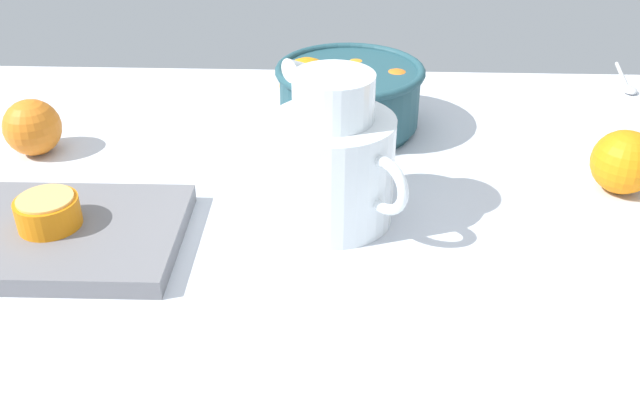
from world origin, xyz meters
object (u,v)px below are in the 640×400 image
at_px(juice_pitcher, 333,168).
at_px(loose_orange_1, 624,162).
at_px(fruit_bowl, 348,94).
at_px(loose_orange_0, 32,127).
at_px(spoon, 626,83).
at_px(orange_half_0, 48,212).
at_px(cutting_board, 27,234).

height_order(juice_pitcher, loose_orange_1, juice_pitcher).
bearing_deg(loose_orange_1, fruit_bowl, 153.98).
relative_size(loose_orange_0, spoon, 0.50).
xyz_separation_m(orange_half_0, spoon, (0.80, 0.50, -0.04)).
distance_m(orange_half_0, loose_orange_0, 0.24).
relative_size(fruit_bowl, spoon, 1.38).
xyz_separation_m(fruit_bowl, cutting_board, (-0.36, -0.31, -0.04)).
height_order(juice_pitcher, loose_orange_0, juice_pitcher).
bearing_deg(loose_orange_1, spoon, 70.11).
distance_m(loose_orange_0, spoon, 0.95).
bearing_deg(cutting_board, spoon, 31.02).
bearing_deg(spoon, juice_pitcher, -138.49).
height_order(orange_half_0, loose_orange_0, loose_orange_0).
bearing_deg(fruit_bowl, spoon, 21.76).
distance_m(loose_orange_0, loose_orange_1, 0.78).
bearing_deg(loose_orange_0, cutting_board, -71.32).
bearing_deg(fruit_bowl, orange_half_0, -136.96).
relative_size(orange_half_0, loose_orange_1, 0.86).
relative_size(cutting_board, loose_orange_1, 4.29).
bearing_deg(loose_orange_1, loose_orange_0, 174.59).
distance_m(cutting_board, spoon, 0.97).
height_order(fruit_bowl, spoon, fruit_bowl).
relative_size(fruit_bowl, orange_half_0, 3.09).
distance_m(cutting_board, orange_half_0, 0.04).
distance_m(fruit_bowl, cutting_board, 0.48).
bearing_deg(cutting_board, juice_pitcher, 11.05).
distance_m(fruit_bowl, orange_half_0, 0.45).
bearing_deg(juice_pitcher, cutting_board, -168.95).
height_order(cutting_board, orange_half_0, orange_half_0).
distance_m(juice_pitcher, spoon, 0.66).
height_order(cutting_board, loose_orange_1, loose_orange_1).
height_order(loose_orange_0, loose_orange_1, loose_orange_1).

